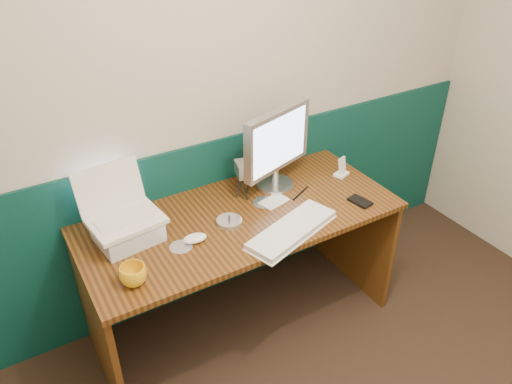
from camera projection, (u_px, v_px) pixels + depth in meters
back_wall at (221, 93)px, 2.53m from camera, size 3.50×0.04×2.50m
wainscot at (226, 215)px, 2.93m from camera, size 3.48×0.02×1.00m
desk at (242, 272)px, 2.69m from camera, size 1.60×0.70×0.75m
laptop_riser at (128, 231)px, 2.30m from camera, size 0.30×0.26×0.10m
laptop at (122, 198)px, 2.20m from camera, size 0.34×0.28×0.26m
monitor at (276, 148)px, 2.60m from camera, size 0.48×0.27×0.46m
keyboard at (292, 230)px, 2.36m from camera, size 0.52×0.31×0.03m
mouse_right at (317, 210)px, 2.49m from camera, size 0.12×0.09×0.04m
mouse_left at (195, 238)px, 2.30m from camera, size 0.12×0.08×0.04m
mug at (133, 275)px, 2.05m from camera, size 0.12×0.12×0.09m
camcorder at (243, 179)px, 2.58m from camera, size 0.13×0.16×0.22m
cd_spindle at (229, 222)px, 2.42m from camera, size 0.13×0.13×0.03m
cd_loose_a at (181, 247)px, 2.28m from camera, size 0.11×0.11×0.00m
cd_loose_b at (265, 202)px, 2.59m from camera, size 0.12×0.12×0.00m
pen at (300, 193)px, 2.66m from camera, size 0.14×0.08×0.01m
papers at (274, 201)px, 2.59m from camera, size 0.17×0.13×0.00m
dock at (341, 174)px, 2.82m from camera, size 0.10×0.08×0.02m
music_player at (342, 166)px, 2.79m from camera, size 0.06×0.04×0.10m
pda at (360, 201)px, 2.58m from camera, size 0.09×0.13×0.01m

